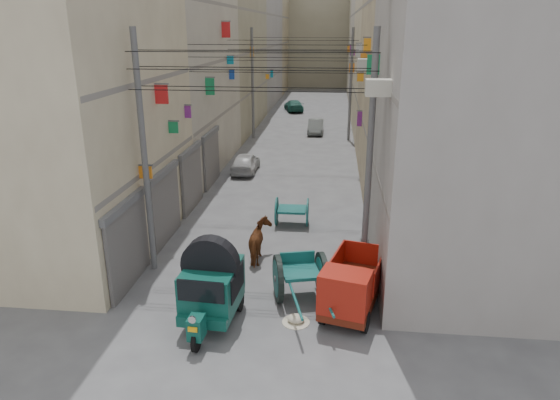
# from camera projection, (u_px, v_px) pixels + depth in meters

# --- Properties ---
(ground) EXTENTS (140.00, 140.00, 0.00)m
(ground) POSITION_uv_depth(u_px,v_px,m) (216.00, 394.00, 11.45)
(ground) COLOR #4C4C4F
(ground) RESTS_ON ground
(building_row_left) EXTENTS (8.00, 62.00, 14.00)m
(building_row_left) POSITION_uv_depth(u_px,v_px,m) (212.00, 47.00, 42.22)
(building_row_left) COLOR beige
(building_row_left) RESTS_ON ground
(building_row_right) EXTENTS (8.00, 62.00, 14.00)m
(building_row_right) POSITION_uv_depth(u_px,v_px,m) (405.00, 47.00, 40.59)
(building_row_right) COLOR gray
(building_row_right) RESTS_ON ground
(end_cap_building) EXTENTS (22.00, 10.00, 13.00)m
(end_cap_building) POSITION_uv_depth(u_px,v_px,m) (319.00, 39.00, 71.34)
(end_cap_building) COLOR gray
(end_cap_building) RESTS_ON ground
(shutters_left) EXTENTS (0.18, 14.40, 2.88)m
(shutters_left) POSITION_uv_depth(u_px,v_px,m) (180.00, 189.00, 21.11)
(shutters_left) COLOR #4A4A4F
(shutters_left) RESTS_ON ground
(signboards) EXTENTS (8.22, 40.52, 5.67)m
(signboards) POSITION_uv_depth(u_px,v_px,m) (294.00, 106.00, 30.68)
(signboards) COLOR #792382
(signboards) RESTS_ON ground
(ac_units) EXTENTS (0.70, 6.55, 3.35)m
(ac_units) POSITION_uv_depth(u_px,v_px,m) (374.00, 45.00, 15.85)
(ac_units) COLOR #B9B6A6
(ac_units) RESTS_ON ground
(utility_poles) EXTENTS (7.40, 22.20, 8.00)m
(utility_poles) POSITION_uv_depth(u_px,v_px,m) (287.00, 108.00, 26.12)
(utility_poles) COLOR #57575A
(utility_poles) RESTS_ON ground
(overhead_cables) EXTENTS (7.40, 22.52, 1.12)m
(overhead_cables) POSITION_uv_depth(u_px,v_px,m) (282.00, 55.00, 22.77)
(overhead_cables) COLOR black
(overhead_cables) RESTS_ON ground
(auto_rickshaw) EXTENTS (1.72, 2.84, 1.97)m
(auto_rickshaw) POSITION_uv_depth(u_px,v_px,m) (211.00, 285.00, 13.93)
(auto_rickshaw) COLOR black
(auto_rickshaw) RESTS_ON ground
(tonga_cart) EXTENTS (2.00, 3.45, 1.47)m
(tonga_cart) POSITION_uv_depth(u_px,v_px,m) (300.00, 276.00, 15.25)
(tonga_cart) COLOR black
(tonga_cart) RESTS_ON ground
(mini_truck) EXTENTS (2.10, 3.32, 1.73)m
(mini_truck) POSITION_uv_depth(u_px,v_px,m) (350.00, 290.00, 14.29)
(mini_truck) COLOR black
(mini_truck) RESTS_ON ground
(second_cart) EXTENTS (1.38, 1.23, 1.21)m
(second_cart) POSITION_uv_depth(u_px,v_px,m) (292.00, 211.00, 21.02)
(second_cart) COLOR #135450
(second_cart) RESTS_ON ground
(feed_sack) EXTENTS (0.49, 0.39, 0.25)m
(feed_sack) POSITION_uv_depth(u_px,v_px,m) (296.00, 319.00, 14.18)
(feed_sack) COLOR beige
(feed_sack) RESTS_ON ground
(horse) EXTENTS (0.92, 1.78, 1.45)m
(horse) POSITION_uv_depth(u_px,v_px,m) (260.00, 242.00, 17.79)
(horse) COLOR maroon
(horse) RESTS_ON ground
(distant_car_white) EXTENTS (1.36, 3.35, 1.14)m
(distant_car_white) POSITION_uv_depth(u_px,v_px,m) (246.00, 162.00, 28.91)
(distant_car_white) COLOR #B2B2B2
(distant_car_white) RESTS_ON ground
(distant_car_grey) EXTENTS (1.17, 3.32, 1.09)m
(distant_car_grey) POSITION_uv_depth(u_px,v_px,m) (316.00, 127.00, 39.56)
(distant_car_grey) COLOR #535857
(distant_car_grey) RESTS_ON ground
(distant_car_green) EXTENTS (2.44, 4.08, 1.11)m
(distant_car_green) POSITION_uv_depth(u_px,v_px,m) (294.00, 106.00, 50.19)
(distant_car_green) COLOR #1F5B4F
(distant_car_green) RESTS_ON ground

